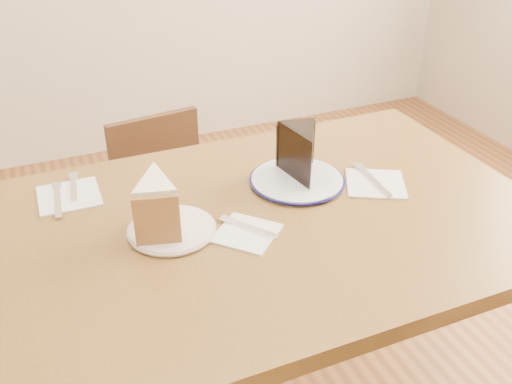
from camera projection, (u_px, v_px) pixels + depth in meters
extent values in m
cube|color=#4D3215|center=(273.00, 222.00, 1.27)|extent=(1.20, 0.80, 0.04)
cylinder|color=black|center=(40.00, 315.00, 1.55)|extent=(0.06, 0.06, 0.71)
cylinder|color=black|center=(375.00, 227.00, 1.92)|extent=(0.06, 0.06, 0.71)
cube|color=black|center=(180.00, 230.00, 1.85)|extent=(0.40, 0.40, 0.04)
cylinder|color=black|center=(204.00, 243.00, 2.13)|extent=(0.03, 0.03, 0.37)
cylinder|color=black|center=(126.00, 268.00, 2.00)|extent=(0.03, 0.03, 0.37)
cylinder|color=black|center=(244.00, 289.00, 1.91)|extent=(0.03, 0.03, 0.37)
cylinder|color=black|center=(159.00, 321.00, 1.78)|extent=(0.03, 0.03, 0.37)
cube|color=black|center=(156.00, 161.00, 1.88)|extent=(0.30, 0.07, 0.32)
cylinder|color=silver|center=(172.00, 230.00, 1.20)|extent=(0.18, 0.18, 0.01)
cylinder|color=white|center=(297.00, 180.00, 1.38)|extent=(0.22, 0.22, 0.01)
cube|color=white|center=(247.00, 233.00, 1.20)|extent=(0.17, 0.17, 0.00)
cube|color=white|center=(375.00, 183.00, 1.38)|extent=(0.19, 0.19, 0.00)
cube|color=white|center=(69.00, 196.00, 1.33)|extent=(0.14, 0.14, 0.00)
cube|color=silver|center=(249.00, 227.00, 1.21)|extent=(0.09, 0.12, 0.00)
cube|color=silver|center=(373.00, 180.00, 1.38)|extent=(0.03, 0.17, 0.00)
cube|color=white|center=(74.00, 187.00, 1.36)|extent=(0.03, 0.14, 0.00)
cube|color=silver|center=(58.00, 200.00, 1.31)|extent=(0.03, 0.16, 0.00)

